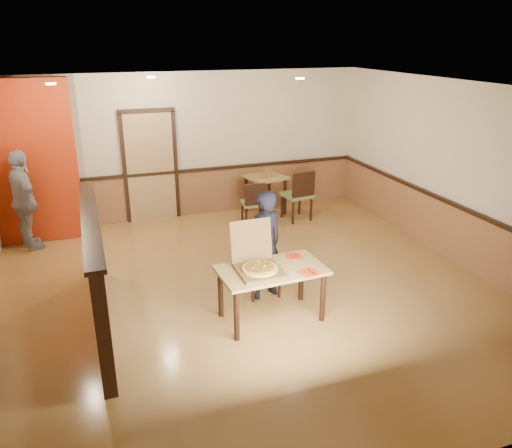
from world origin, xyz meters
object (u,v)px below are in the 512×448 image
(main_table, at_px, (272,276))
(diner_chair, at_px, (260,258))
(condiment, at_px, (265,174))
(side_chair_left, at_px, (254,202))
(diner, at_px, (264,245))
(passerby, at_px, (24,201))
(side_table, at_px, (265,184))
(pizza_box, at_px, (258,265))
(side_chair_right, at_px, (299,193))

(main_table, xyz_separation_m, diner_chair, (0.12, 0.74, -0.09))
(main_table, distance_m, condiment, 3.94)
(side_chair_left, distance_m, diner, 2.77)
(main_table, xyz_separation_m, passerby, (-3.06, 3.47, 0.26))
(main_table, xyz_separation_m, side_table, (1.34, 3.85, 0.01))
(side_chair_left, height_order, condiment, condiment)
(side_chair_left, bearing_deg, condiment, -123.95)
(pizza_box, bearing_deg, passerby, 129.27)
(side_table, relative_size, pizza_box, 1.38)
(side_chair_left, height_order, side_table, side_chair_left)
(main_table, xyz_separation_m, side_chair_left, (0.89, 3.24, -0.12))
(diner_chair, xyz_separation_m, side_chair_right, (1.69, 2.48, 0.04))
(condiment, bearing_deg, side_chair_right, -43.28)
(diner_chair, bearing_deg, passerby, 139.88)
(condiment, bearing_deg, side_table, 66.02)
(main_table, xyz_separation_m, condiment, (1.28, 3.72, 0.26))
(diner_chair, distance_m, pizza_box, 0.84)
(main_table, bearing_deg, side_table, 67.72)
(side_chair_right, distance_m, pizza_box, 3.79)
(side_chair_left, relative_size, side_chair_right, 0.85)
(main_table, height_order, side_chair_left, side_chair_left)
(side_chair_right, xyz_separation_m, passerby, (-4.87, 0.24, 0.30))
(side_chair_left, bearing_deg, pizza_box, 77.39)
(side_chair_left, xyz_separation_m, side_table, (0.46, 0.61, 0.13))
(diner, bearing_deg, passerby, -58.29)
(side_chair_right, bearing_deg, condiment, -51.93)
(main_table, relative_size, condiment, 8.57)
(diner, bearing_deg, side_chair_right, -138.76)
(side_chair_right, relative_size, passerby, 0.59)
(passerby, bearing_deg, pizza_box, -163.79)
(side_chair_left, bearing_deg, diner, 79.40)
(main_table, relative_size, diner_chair, 1.45)
(side_table, distance_m, diner, 3.49)
(diner_chair, relative_size, diner, 0.61)
(pizza_box, bearing_deg, condiment, 68.07)
(diner, xyz_separation_m, condiment, (1.17, 3.12, 0.09))
(condiment, bearing_deg, diner, -110.46)
(pizza_box, distance_m, condiment, 3.99)
(main_table, bearing_deg, pizza_box, 177.24)
(main_table, xyz_separation_m, side_chair_right, (1.81, 3.22, -0.04))
(diner, relative_size, passerby, 0.90)
(passerby, xyz_separation_m, condiment, (4.35, 0.25, 0.01))
(diner_chair, relative_size, condiment, 5.91)
(side_chair_right, height_order, pizza_box, pizza_box)
(side_table, bearing_deg, side_chair_right, -53.55)
(main_table, relative_size, side_chair_left, 1.56)
(diner_chair, height_order, passerby, passerby)
(diner_chair, relative_size, passerby, 0.55)
(side_table, distance_m, passerby, 4.43)
(side_chair_left, distance_m, condiment, 0.73)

